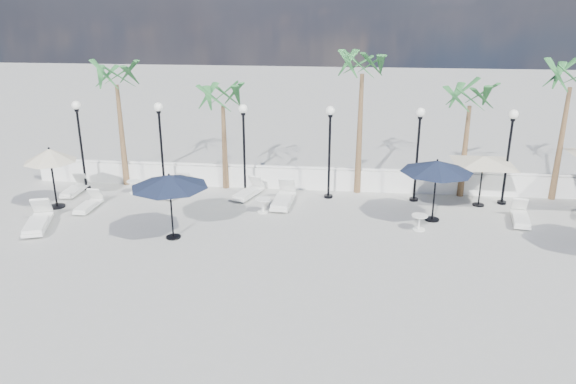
# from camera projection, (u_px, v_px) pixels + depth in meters

# --- Properties ---
(ground) EXTENTS (100.00, 100.00, 0.00)m
(ground) POSITION_uv_depth(u_px,v_px,m) (321.00, 270.00, 17.27)
(ground) COLOR #999994
(ground) RESTS_ON ground
(balustrade) EXTENTS (26.00, 0.30, 1.01)m
(balustrade) POSITION_uv_depth(u_px,v_px,m) (329.00, 179.00, 24.14)
(balustrade) COLOR white
(balustrade) RESTS_ON ground
(lamppost_0) EXTENTS (0.36, 0.36, 3.84)m
(lamppost_0) POSITION_uv_depth(u_px,v_px,m) (80.00, 133.00, 23.55)
(lamppost_0) COLOR black
(lamppost_0) RESTS_ON ground
(lamppost_1) EXTENTS (0.36, 0.36, 3.84)m
(lamppost_1) POSITION_uv_depth(u_px,v_px,m) (160.00, 135.00, 23.21)
(lamppost_1) COLOR black
(lamppost_1) RESTS_ON ground
(lamppost_2) EXTENTS (0.36, 0.36, 3.84)m
(lamppost_2) POSITION_uv_depth(u_px,v_px,m) (244.00, 137.00, 22.86)
(lamppost_2) COLOR black
(lamppost_2) RESTS_ON ground
(lamppost_3) EXTENTS (0.36, 0.36, 3.84)m
(lamppost_3) POSITION_uv_depth(u_px,v_px,m) (330.00, 139.00, 22.52)
(lamppost_3) COLOR black
(lamppost_3) RESTS_ON ground
(lamppost_4) EXTENTS (0.36, 0.36, 3.84)m
(lamppost_4) POSITION_uv_depth(u_px,v_px,m) (418.00, 142.00, 22.18)
(lamppost_4) COLOR black
(lamppost_4) RESTS_ON ground
(lamppost_5) EXTENTS (0.36, 0.36, 3.84)m
(lamppost_5) POSITION_uv_depth(u_px,v_px,m) (510.00, 144.00, 21.84)
(lamppost_5) COLOR black
(lamppost_5) RESTS_ON ground
(palm_0) EXTENTS (2.60, 2.60, 5.50)m
(palm_0) POSITION_uv_depth(u_px,v_px,m) (116.00, 82.00, 23.47)
(palm_0) COLOR brown
(palm_0) RESTS_ON ground
(palm_1) EXTENTS (2.60, 2.60, 4.70)m
(palm_1) POSITION_uv_depth(u_px,v_px,m) (223.00, 102.00, 23.29)
(palm_1) COLOR brown
(palm_1) RESTS_ON ground
(palm_2) EXTENTS (2.60, 2.60, 6.10)m
(palm_2) POSITION_uv_depth(u_px,v_px,m) (362.00, 71.00, 22.27)
(palm_2) COLOR brown
(palm_2) RESTS_ON ground
(palm_3) EXTENTS (2.60, 2.60, 4.90)m
(palm_3) POSITION_uv_depth(u_px,v_px,m) (470.00, 102.00, 22.24)
(palm_3) COLOR brown
(palm_3) RESTS_ON ground
(palm_4) EXTENTS (2.60, 2.60, 5.70)m
(palm_4) POSITION_uv_depth(u_px,v_px,m) (571.00, 84.00, 21.62)
(palm_4) COLOR brown
(palm_4) RESTS_ON ground
(lounger_0) EXTENTS (0.58, 1.73, 0.64)m
(lounger_0) POSITION_uv_depth(u_px,v_px,m) (75.00, 189.00, 23.72)
(lounger_0) COLOR white
(lounger_0) RESTS_ON ground
(lounger_1) EXTENTS (1.31, 2.27, 0.81)m
(lounger_1) POSITION_uv_depth(u_px,v_px,m) (38.00, 222.00, 20.19)
(lounger_1) COLOR white
(lounger_1) RESTS_ON ground
(lounger_2) EXTENTS (0.59, 1.65, 0.61)m
(lounger_2) POSITION_uv_depth(u_px,v_px,m) (88.00, 205.00, 22.00)
(lounger_2) COLOR white
(lounger_2) RESTS_ON ground
(lounger_3) EXTENTS (1.03, 2.02, 0.72)m
(lounger_3) POSITION_uv_depth(u_px,v_px,m) (177.00, 189.00, 23.64)
(lounger_3) COLOR white
(lounger_3) RESTS_ON ground
(lounger_4) EXTENTS (1.15, 1.88, 0.67)m
(lounger_4) POSITION_uv_depth(u_px,v_px,m) (248.00, 192.00, 23.34)
(lounger_4) COLOR white
(lounger_4) RESTS_ON ground
(lounger_5) EXTENTS (0.85, 2.19, 0.80)m
(lounger_5) POSITION_uv_depth(u_px,v_px,m) (283.00, 199.00, 22.43)
(lounger_5) COLOR white
(lounger_5) RESTS_ON ground
(lounger_6) EXTENTS (0.89, 1.87, 0.67)m
(lounger_6) POSITION_uv_depth(u_px,v_px,m) (520.00, 217.00, 20.73)
(lounger_6) COLOR white
(lounger_6) RESTS_ON ground
(side_table_0) EXTENTS (0.56, 0.56, 0.54)m
(side_table_0) POSITION_uv_depth(u_px,v_px,m) (134.00, 186.00, 23.77)
(side_table_0) COLOR white
(side_table_0) RESTS_ON ground
(side_table_1) EXTENTS (0.57, 0.57, 0.56)m
(side_table_1) POSITION_uv_depth(u_px,v_px,m) (263.00, 204.00, 21.68)
(side_table_1) COLOR white
(side_table_1) RESTS_ON ground
(side_table_2) EXTENTS (0.58, 0.58, 0.56)m
(side_table_2) POSITION_uv_depth(u_px,v_px,m) (419.00, 221.00, 20.07)
(side_table_2) COLOR white
(side_table_2) RESTS_ON ground
(parasol_navy_left) EXTENTS (2.66, 2.66, 2.35)m
(parasol_navy_left) POSITION_uv_depth(u_px,v_px,m) (169.00, 181.00, 18.83)
(parasol_navy_left) COLOR black
(parasol_navy_left) RESTS_ON ground
(parasol_navy_mid) EXTENTS (2.66, 2.66, 2.38)m
(parasol_navy_mid) POSITION_uv_depth(u_px,v_px,m) (437.00, 167.00, 20.33)
(parasol_navy_mid) COLOR black
(parasol_navy_mid) RESTS_ON ground
(parasol_cream_sq_a) EXTENTS (4.50, 4.50, 2.21)m
(parasol_cream_sq_a) POSITION_uv_depth(u_px,v_px,m) (484.00, 156.00, 21.80)
(parasol_cream_sq_a) COLOR black
(parasol_cream_sq_a) RESTS_ON ground
(parasol_cream_small) EXTENTS (2.01, 2.01, 2.46)m
(parasol_cream_small) POSITION_uv_depth(u_px,v_px,m) (50.00, 156.00, 21.59)
(parasol_cream_small) COLOR black
(parasol_cream_small) RESTS_ON ground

